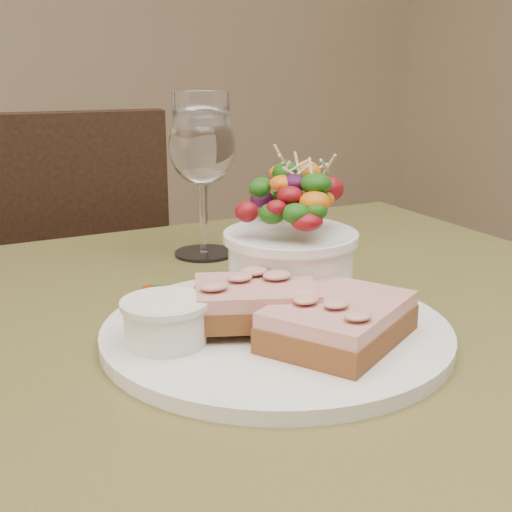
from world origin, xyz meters
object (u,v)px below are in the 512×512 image
ramekin (165,320)px  dinner_plate (276,332)px  cafe_table (282,434)px  wine_glass (202,151)px  chair_far (42,445)px  sandwich_front (338,321)px  salad_bowl (291,233)px  sandwich_back (256,301)px

ramekin → dinner_plate: bearing=-4.6°
cafe_table → wine_glass: (0.03, 0.25, 0.22)m
ramekin → chair_far: bearing=90.0°
sandwich_front → salad_bowl: salad_bowl is taller
chair_far → sandwich_front: 0.91m
sandwich_back → wine_glass: size_ratio=0.69×
cafe_table → dinner_plate: (-0.01, -0.01, 0.11)m
sandwich_front → salad_bowl: (0.02, 0.11, 0.04)m
chair_far → ramekin: bearing=98.6°
dinner_plate → sandwich_front: bearing=-59.7°
cafe_table → salad_bowl: bearing=54.7°
wine_glass → sandwich_back: bearing=-103.6°
cafe_table → chair_far: size_ratio=0.89×
salad_bowl → chair_far: bearing=102.7°
salad_bowl → wine_glass: size_ratio=0.73×
dinner_plate → sandwich_back: 0.03m
wine_glass → dinner_plate: bearing=-99.9°
chair_far → salad_bowl: size_ratio=7.09×
wine_glass → sandwich_front: bearing=-93.1°
dinner_plate → sandwich_front: sandwich_front is taller
cafe_table → ramekin: 0.17m
chair_far → sandwich_back: bearing=105.0°
sandwich_front → chair_far: bearing=69.2°
dinner_plate → sandwich_front: 0.06m
sandwich_back → wine_glass: (0.06, 0.26, 0.09)m
sandwich_front → ramekin: ramekin is taller
cafe_table → ramekin: size_ratio=12.48×
ramekin → sandwich_back: bearing=-1.7°
cafe_table → wine_glass: wine_glass is taller
chair_far → dinner_plate: bearing=106.3°
dinner_plate → sandwich_front: (0.03, -0.05, 0.02)m
salad_bowl → wine_glass: (-0.00, 0.20, 0.05)m
salad_bowl → wine_glass: wine_glass is taller
cafe_table → sandwich_front: size_ratio=5.46×
dinner_plate → ramekin: bearing=175.4°
sandwich_back → ramekin: size_ratio=1.87×
chair_far → wine_glass: size_ratio=5.14×
dinner_plate → wine_glass: bearing=80.1°
chair_far → wine_glass: wine_glass is taller
wine_glass → chair_far: bearing=107.5°
ramekin → salad_bowl: bearing=21.4°
sandwich_back → salad_bowl: size_ratio=0.95×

